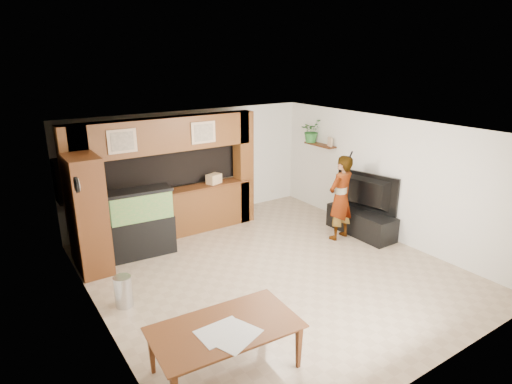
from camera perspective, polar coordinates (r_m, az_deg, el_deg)
floor at (r=8.02m, az=2.03°, el=-10.39°), size 6.50×6.50×0.00m
ceiling at (r=7.17m, az=2.26°, el=8.24°), size 6.50×6.50×0.00m
wall_back at (r=10.20m, az=-8.64°, el=3.46°), size 6.00×0.00×6.00m
wall_left at (r=6.34m, az=-20.56°, el=-6.52°), size 0.00×6.50×6.50m
wall_right at (r=9.50m, az=16.98°, el=1.81°), size 0.00×6.50×6.50m
partition at (r=9.29m, az=-12.29°, el=1.92°), size 4.20×0.99×2.60m
wall_clock at (r=7.08m, az=-22.78°, el=0.90°), size 0.05×0.25×0.25m
wall_shelf at (r=10.60m, az=8.53°, el=6.24°), size 0.25×0.90×0.04m
pantry_cabinet at (r=8.17m, az=-21.52°, el=-2.88°), size 0.54×0.88×2.16m
trash_can at (r=7.19m, az=-17.27°, el=-12.54°), size 0.28×0.28×0.51m
aquarium at (r=8.63m, az=-15.02°, el=-4.07°), size 1.22×0.46×1.36m
tv_stand at (r=9.74m, az=13.82°, el=-3.95°), size 0.58×1.59×0.53m
television at (r=9.52m, az=14.12°, el=-0.13°), size 0.51×1.45×0.83m
photo_frame at (r=10.33m, az=9.84°, el=6.60°), size 0.06×0.17×0.22m
potted_plant at (r=10.75m, az=7.37°, el=8.12°), size 0.65×0.62×0.58m
person at (r=9.20m, az=11.22°, el=-0.77°), size 0.73×0.54×1.83m
microphone at (r=8.87m, az=12.54°, el=4.89°), size 0.04×0.10×0.16m
dining_table at (r=5.64m, az=-3.87°, el=-20.28°), size 1.87×1.12×0.64m
newspaper_a at (r=5.38m, az=-4.62°, el=-18.10°), size 0.58×0.43×0.01m
newspaper_b at (r=5.30m, az=-2.68°, el=-18.67°), size 0.68×0.59×0.01m
counter_box at (r=9.61m, az=-5.64°, el=1.76°), size 0.38×0.31×0.21m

